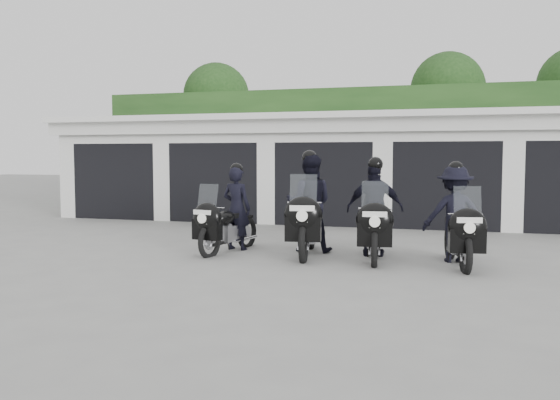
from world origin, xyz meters
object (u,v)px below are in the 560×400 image
(police_bike_c, at_px, (375,214))
(police_bike_d, at_px, (456,219))
(police_bike_a, at_px, (229,216))
(police_bike_b, at_px, (308,209))

(police_bike_c, height_order, police_bike_d, police_bike_c)
(police_bike_a, distance_m, police_bike_c, 2.78)
(police_bike_b, height_order, police_bike_c, police_bike_b)
(police_bike_b, height_order, police_bike_d, police_bike_b)
(police_bike_a, distance_m, police_bike_d, 4.19)
(police_bike_b, xyz_separation_m, police_bike_d, (2.68, -0.32, -0.08))
(police_bike_c, relative_size, police_bike_d, 1.05)
(police_bike_d, bearing_deg, police_bike_c, 161.86)
(police_bike_a, xyz_separation_m, police_bike_d, (4.19, -0.11, 0.07))
(police_bike_a, bearing_deg, police_bike_c, 12.86)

